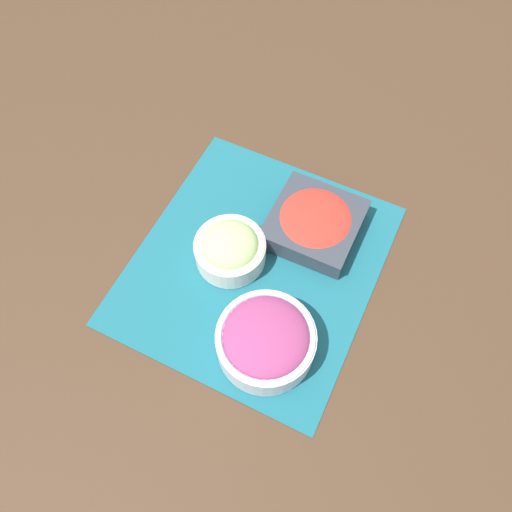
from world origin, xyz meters
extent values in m
plane|color=#422D1E|center=(0.00, 0.00, 0.00)|extent=(3.00, 3.00, 0.00)
cube|color=#195B6B|center=(0.00, 0.00, 0.00)|extent=(0.52, 0.47, 0.00)
cube|color=#333842|center=(0.12, -0.07, 0.03)|extent=(0.18, 0.18, 0.05)
cube|color=#333842|center=(0.12, -0.07, 0.05)|extent=(0.18, 0.18, 0.00)
ellipsoid|color=red|center=(0.12, -0.07, 0.05)|extent=(0.15, 0.15, 0.03)
cylinder|color=silver|center=(-0.01, 0.05, 0.03)|extent=(0.14, 0.14, 0.05)
torus|color=silver|center=(-0.01, 0.05, 0.06)|extent=(0.14, 0.14, 0.01)
ellipsoid|color=#A8CC7F|center=(-0.01, 0.05, 0.06)|extent=(0.11, 0.11, 0.06)
cylinder|color=silver|center=(-0.15, -0.09, 0.04)|extent=(0.18, 0.18, 0.06)
torus|color=silver|center=(-0.15, -0.09, 0.07)|extent=(0.18, 0.18, 0.01)
ellipsoid|color=#93386B|center=(-0.15, -0.09, 0.07)|extent=(0.15, 0.15, 0.05)
camera|label=1|loc=(-0.42, -0.20, 0.90)|focal=35.00mm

